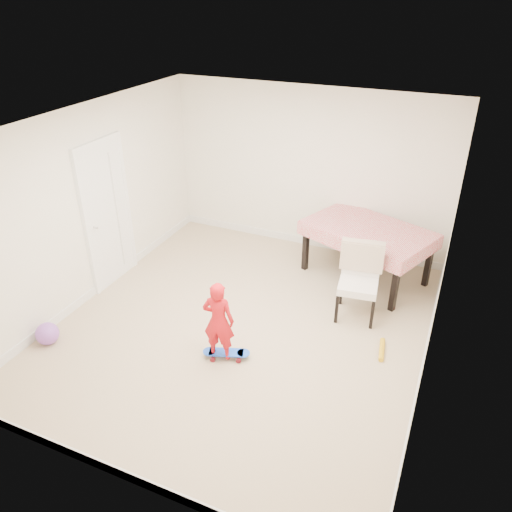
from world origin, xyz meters
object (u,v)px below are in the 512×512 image
at_px(dining_table, 366,253).
at_px(balloon, 47,334).
at_px(skateboard, 226,355).
at_px(child, 219,323).
at_px(dining_chair, 358,283).

height_order(dining_table, balloon, dining_table).
relative_size(dining_table, skateboard, 3.12).
distance_m(skateboard, child, 0.47).
relative_size(skateboard, child, 0.55).
relative_size(child, balloon, 3.60).
distance_m(dining_table, child, 2.75).
bearing_deg(balloon, child, 16.08).
height_order(skateboard, balloon, balloon).
xyz_separation_m(dining_chair, skateboard, (-1.19, -1.45, -0.46)).
bearing_deg(skateboard, child, -170.56).
bearing_deg(balloon, dining_table, 44.15).
xyz_separation_m(child, balloon, (-2.06, -0.59, -0.36)).
distance_m(dining_table, balloon, 4.46).
bearing_deg(skateboard, dining_chair, 30.90).
relative_size(dining_chair, balloon, 3.61).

